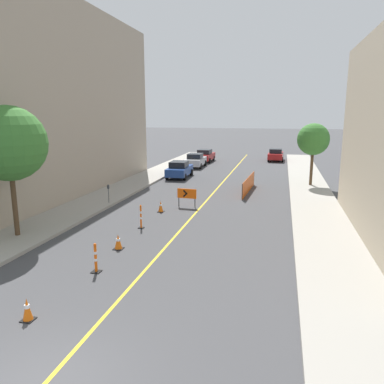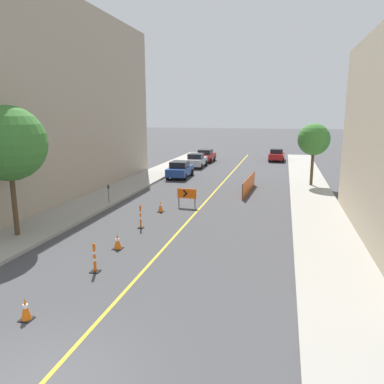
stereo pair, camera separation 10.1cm
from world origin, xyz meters
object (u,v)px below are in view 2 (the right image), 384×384
parked_car_opposite_side (277,155)px  street_tree_right_near (314,140)px  delineator_post_front (95,260)px  parking_meter_near_curb (108,190)px  traffic_cone_nearest (26,309)px  traffic_cone_second (118,242)px  delineator_post_rear (141,218)px  arrow_barricade_primary (187,194)px  parked_car_curb_mid (196,160)px  parked_car_curb_near (180,169)px  traffic_cone_third (161,206)px  street_tree_left_near (8,144)px  parked_car_curb_far (206,156)px

parked_car_opposite_side → street_tree_right_near: (3.21, -17.25, 3.15)m
delineator_post_front → parking_meter_near_curb: parking_meter_near_curb is taller
traffic_cone_nearest → traffic_cone_second: size_ratio=1.02×
delineator_post_rear → arrow_barricade_primary: size_ratio=1.00×
traffic_cone_nearest → parked_car_curb_mid: 32.79m
delineator_post_rear → parking_meter_near_curb: 5.88m
parked_car_opposite_side → parking_meter_near_curb: 29.07m
street_tree_right_near → parked_car_curb_near: bearing=171.2°
parking_meter_near_curb → street_tree_right_near: 17.07m
traffic_cone_nearest → traffic_cone_third: (-0.07, 12.86, 0.00)m
traffic_cone_second → delineator_post_rear: bearing=92.5°
parked_car_opposite_side → street_tree_left_near: 36.59m
traffic_cone_third → parking_meter_near_curb: parking_meter_near_curb is taller
arrow_barricade_primary → street_tree_right_near: (8.39, 9.15, 3.08)m
arrow_barricade_primary → parking_meter_near_curb: size_ratio=1.04×
traffic_cone_nearest → street_tree_right_near: (9.61, 23.62, 3.60)m
parked_car_curb_near → parked_car_opposite_side: 17.70m
traffic_cone_third → parked_car_curb_mid: (-2.33, 19.84, 0.45)m
delineator_post_front → parked_car_curb_far: (-2.66, 34.09, 0.29)m
traffic_cone_third → traffic_cone_second: bearing=-88.5°
delineator_post_front → arrow_barricade_primary: size_ratio=0.92×
parked_car_curb_near → traffic_cone_second: bearing=-84.8°
parked_car_curb_far → street_tree_right_near: (11.93, -14.11, 3.15)m
delineator_post_front → traffic_cone_third: bearing=92.5°
traffic_cone_nearest → parked_car_curb_far: parked_car_curb_far is taller
parked_car_curb_mid → parked_car_curb_far: size_ratio=0.99×
delineator_post_front → street_tree_right_near: (9.28, 19.98, 3.44)m
delineator_post_front → street_tree_right_near: street_tree_right_near is taller
parked_car_curb_mid → traffic_cone_third: bearing=-84.2°
traffic_cone_third → street_tree_left_near: bearing=-129.6°
arrow_barricade_primary → traffic_cone_third: bearing=-125.0°
traffic_cone_nearest → delineator_post_front: bearing=84.8°
traffic_cone_nearest → arrow_barricade_primary: arrow_barricade_primary is taller
traffic_cone_third → delineator_post_front: size_ratio=0.60×
traffic_cone_third → arrow_barricade_primary: (1.28, 1.60, 0.51)m
parking_meter_near_curb → parked_car_curb_far: bearing=86.0°
parked_car_curb_near → parking_meter_near_curb: 11.87m
parked_car_curb_near → parking_meter_near_curb: size_ratio=3.51×
street_tree_right_near → parked_car_curb_mid: bearing=142.9°
traffic_cone_nearest → delineator_post_front: size_ratio=0.60×
street_tree_left_near → arrow_barricade_primary: bearing=50.6°
delineator_post_rear → parked_car_curb_near: parked_car_curb_near is taller
street_tree_right_near → traffic_cone_nearest: bearing=-112.1°
parked_car_opposite_side → street_tree_left_near: bearing=-107.1°
parked_car_curb_far → delineator_post_rear: bearing=-83.5°
traffic_cone_third → arrow_barricade_primary: bearing=51.4°
traffic_cone_second → parked_car_curb_mid: 26.64m
delineator_post_front → parked_car_opposite_side: size_ratio=0.27×
parked_car_opposite_side → parking_meter_near_curb: size_ratio=3.51×
parked_car_curb_near → street_tree_left_near: (-3.07, -19.02, 3.86)m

